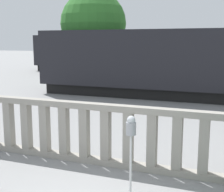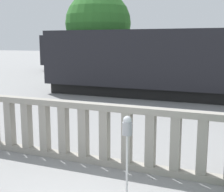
# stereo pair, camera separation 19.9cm
# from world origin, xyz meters

# --- Properties ---
(balustrade) EXTENTS (14.96, 0.24, 1.42)m
(balustrade) POSITION_xyz_m (-0.00, 2.96, 0.71)
(balustrade) COLOR gray
(balustrade) RESTS_ON ground
(parking_meter) EXTENTS (0.18, 0.18, 1.53)m
(parking_meter) POSITION_xyz_m (0.73, 1.66, 1.23)
(parking_meter) COLOR silver
(parking_meter) RESTS_ON ground
(train_far) EXTENTS (20.98, 2.80, 4.00)m
(train_far) POSITION_xyz_m (-4.75, 23.51, 1.80)
(train_far) COLOR black
(train_far) RESTS_ON ground
(tree_left) EXTENTS (3.82, 3.82, 5.72)m
(tree_left) POSITION_xyz_m (-5.35, 13.68, 3.80)
(tree_left) COLOR brown
(tree_left) RESTS_ON ground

